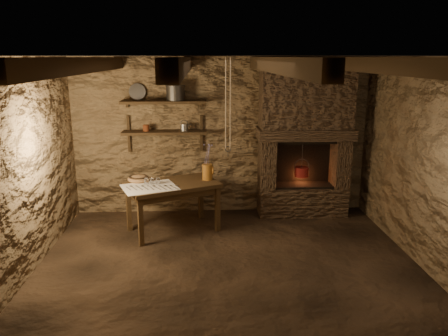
{
  "coord_description": "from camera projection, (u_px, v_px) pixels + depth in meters",
  "views": [
    {
      "loc": [
        -0.3,
        -4.63,
        2.39
      ],
      "look_at": [
        -0.01,
        0.9,
        0.98
      ],
      "focal_mm": 35.0,
      "sensor_mm": 36.0,
      "label": 1
    }
  ],
  "objects": [
    {
      "name": "hanging_ropes",
      "position": [
        228.0,
        104.0,
        5.66
      ],
      "size": [
        0.08,
        0.08,
        1.2
      ],
      "primitive_type": null,
      "color": "#C8B08D",
      "rests_on": "ceiling"
    },
    {
      "name": "left_wall",
      "position": [
        20.0,
        171.0,
        4.68
      ],
      "size": [
        0.04,
        4.0,
        2.4
      ],
      "primitive_type": "cube",
      "color": "brown",
      "rests_on": "floor"
    },
    {
      "name": "beam_mid_left",
      "position": [
        181.0,
        65.0,
        4.49
      ],
      "size": [
        0.14,
        3.95,
        0.16
      ],
      "primitive_type": "cube",
      "color": "black",
      "rests_on": "ceiling"
    },
    {
      "name": "front_wall",
      "position": [
        249.0,
        245.0,
        2.86
      ],
      "size": [
        4.5,
        0.04,
        2.4
      ],
      "primitive_type": "cube",
      "color": "brown",
      "rests_on": "floor"
    },
    {
      "name": "stoneware_jug",
      "position": [
        208.0,
        164.0,
        6.14
      ],
      "size": [
        0.16,
        0.15,
        0.52
      ],
      "rotation": [
        0.0,
        0.0,
        -0.0
      ],
      "color": "#A1601F",
      "rests_on": "work_table"
    },
    {
      "name": "back_wall",
      "position": [
        221.0,
        136.0,
        6.73
      ],
      "size": [
        4.5,
        0.04,
        2.4
      ],
      "primitive_type": "cube",
      "color": "brown",
      "rests_on": "floor"
    },
    {
      "name": "iron_stockpot",
      "position": [
        176.0,
        94.0,
        6.37
      ],
      "size": [
        0.33,
        0.33,
        0.2
      ],
      "primitive_type": "cylinder",
      "rotation": [
        0.0,
        0.0,
        0.25
      ],
      "color": "#302E2B",
      "rests_on": "shelf_upper"
    },
    {
      "name": "shelf_lower",
      "position": [
        165.0,
        132.0,
        6.5
      ],
      "size": [
        1.25,
        0.3,
        0.04
      ],
      "primitive_type": "cube",
      "color": "black",
      "rests_on": "back_wall"
    },
    {
      "name": "linen_cloth",
      "position": [
        150.0,
        187.0,
        5.81
      ],
      "size": [
        0.85,
        0.77,
        0.01
      ],
      "primitive_type": "cube",
      "rotation": [
        0.0,
        0.0,
        0.37
      ],
      "color": "white",
      "rests_on": "work_table"
    },
    {
      "name": "floor",
      "position": [
        229.0,
        268.0,
        5.09
      ],
      "size": [
        4.5,
        4.5,
        0.0
      ],
      "primitive_type": "plane",
      "color": "black",
      "rests_on": "ground"
    },
    {
      "name": "shelf_upper",
      "position": [
        163.0,
        102.0,
        6.39
      ],
      "size": [
        1.25,
        0.3,
        0.04
      ],
      "primitive_type": "cube",
      "color": "black",
      "rests_on": "back_wall"
    },
    {
      "name": "beam_mid_right",
      "position": [
        277.0,
        65.0,
        4.54
      ],
      "size": [
        0.14,
        3.95,
        0.16
      ],
      "primitive_type": "cube",
      "color": "black",
      "rests_on": "ceiling"
    },
    {
      "name": "beam_far_right",
      "position": [
        372.0,
        65.0,
        4.59
      ],
      "size": [
        0.14,
        3.95,
        0.16
      ],
      "primitive_type": "cube",
      "color": "black",
      "rests_on": "ceiling"
    },
    {
      "name": "ceiling",
      "position": [
        230.0,
        56.0,
        4.49
      ],
      "size": [
        4.5,
        4.0,
        0.04
      ],
      "primitive_type": "cube",
      "color": "black",
      "rests_on": "back_wall"
    },
    {
      "name": "rusty_tin",
      "position": [
        146.0,
        128.0,
        6.47
      ],
      "size": [
        0.1,
        0.1,
        0.09
      ],
      "primitive_type": "cylinder",
      "rotation": [
        0.0,
        0.0,
        -0.07
      ],
      "color": "#4F210F",
      "rests_on": "shelf_lower"
    },
    {
      "name": "wooden_bowl",
      "position": [
        138.0,
        179.0,
        6.09
      ],
      "size": [
        0.3,
        0.3,
        0.11
      ],
      "primitive_type": "ellipsoid",
      "rotation": [
        0.0,
        0.0,
        -0.01
      ],
      "color": "olive",
      "rests_on": "work_table"
    },
    {
      "name": "right_wall",
      "position": [
        429.0,
        166.0,
        4.91
      ],
      "size": [
        0.04,
        4.0,
        2.4
      ],
      "primitive_type": "cube",
      "color": "brown",
      "rests_on": "floor"
    },
    {
      "name": "red_pot",
      "position": [
        302.0,
        171.0,
        6.64
      ],
      "size": [
        0.24,
        0.24,
        0.54
      ],
      "rotation": [
        0.0,
        0.0,
        0.16
      ],
      "color": "maroon",
      "rests_on": "hearth"
    },
    {
      "name": "beam_far_left",
      "position": [
        83.0,
        65.0,
        4.44
      ],
      "size": [
        0.14,
        3.95,
        0.16
      ],
      "primitive_type": "cube",
      "color": "black",
      "rests_on": "ceiling"
    },
    {
      "name": "pewter_cutlery_row",
      "position": [
        149.0,
        187.0,
        5.79
      ],
      "size": [
        0.62,
        0.42,
        0.01
      ],
      "primitive_type": null,
      "rotation": [
        0.0,
        0.0,
        0.37
      ],
      "color": "gray",
      "rests_on": "linen_cloth"
    },
    {
      "name": "small_kettle",
      "position": [
        184.0,
        127.0,
        6.5
      ],
      "size": [
        0.18,
        0.16,
        0.16
      ],
      "primitive_type": null,
      "rotation": [
        0.0,
        0.0,
        -0.34
      ],
      "color": "#979792",
      "rests_on": "shelf_lower"
    },
    {
      "name": "hearth",
      "position": [
        305.0,
        137.0,
        6.56
      ],
      "size": [
        1.43,
        0.51,
        2.3
      ],
      "color": "#37271B",
      "rests_on": "floor"
    },
    {
      "name": "tin_pan",
      "position": [
        137.0,
        92.0,
        6.43
      ],
      "size": [
        0.26,
        0.14,
        0.24
      ],
      "primitive_type": "cylinder",
      "rotation": [
        1.26,
        0.0,
        0.14
      ],
      "color": "#979792",
      "rests_on": "shelf_upper"
    },
    {
      "name": "drinking_glasses",
      "position": [
        152.0,
        181.0,
        5.93
      ],
      "size": [
        0.22,
        0.07,
        0.09
      ],
      "primitive_type": null,
      "color": "white",
      "rests_on": "linen_cloth"
    },
    {
      "name": "work_table",
      "position": [
        173.0,
        205.0,
        6.1
      ],
      "size": [
        1.41,
        1.14,
        0.7
      ],
      "rotation": [
        0.0,
        0.0,
        0.42
      ],
      "color": "#302010",
      "rests_on": "floor"
    }
  ]
}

